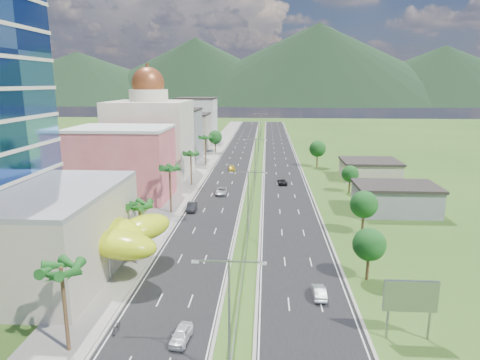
# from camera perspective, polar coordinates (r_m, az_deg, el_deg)

# --- Properties ---
(ground) EXTENTS (500.00, 500.00, 0.00)m
(ground) POSITION_cam_1_polar(r_m,az_deg,el_deg) (61.93, 0.64, -10.68)
(ground) COLOR #2D5119
(ground) RESTS_ON ground
(road_left) EXTENTS (11.00, 260.00, 0.04)m
(road_left) POSITION_cam_1_polar(r_m,az_deg,el_deg) (149.12, -0.45, 3.33)
(road_left) COLOR black
(road_left) RESTS_ON ground
(road_right) EXTENTS (11.00, 260.00, 0.04)m
(road_right) POSITION_cam_1_polar(r_m,az_deg,el_deg) (148.84, 5.32, 3.26)
(road_right) COLOR black
(road_right) RESTS_ON ground
(sidewalk_left) EXTENTS (7.00, 260.00, 0.12)m
(sidewalk_left) POSITION_cam_1_polar(r_m,az_deg,el_deg) (150.08, -4.08, 3.38)
(sidewalk_left) COLOR gray
(sidewalk_left) RESTS_ON ground
(median_guardrail) EXTENTS (0.10, 216.06, 0.76)m
(median_guardrail) POSITION_cam_1_polar(r_m,az_deg,el_deg) (130.96, 2.27, 2.25)
(median_guardrail) COLOR gray
(median_guardrail) RESTS_ON ground
(streetlight_median_a) EXTENTS (6.04, 0.25, 11.00)m
(streetlight_median_a) POSITION_cam_1_polar(r_m,az_deg,el_deg) (36.56, -1.45, -16.63)
(streetlight_median_a) COLOR gray
(streetlight_median_a) RESTS_ON ground
(streetlight_median_b) EXTENTS (6.04, 0.25, 11.00)m
(streetlight_median_b) POSITION_cam_1_polar(r_m,az_deg,el_deg) (69.14, 1.08, -2.22)
(streetlight_median_b) COLOR gray
(streetlight_median_b) RESTS_ON ground
(streetlight_median_c) EXTENTS (6.04, 0.25, 11.00)m
(streetlight_median_c) POSITION_cam_1_polar(r_m,az_deg,el_deg) (108.24, 2.02, 3.30)
(streetlight_median_c) COLOR gray
(streetlight_median_c) RESTS_ON ground
(streetlight_median_d) EXTENTS (6.04, 0.25, 11.00)m
(streetlight_median_d) POSITION_cam_1_polar(r_m,az_deg,el_deg) (152.78, 2.50, 6.10)
(streetlight_median_d) COLOR gray
(streetlight_median_d) RESTS_ON ground
(streetlight_median_e) EXTENTS (6.04, 0.25, 11.00)m
(streetlight_median_e) POSITION_cam_1_polar(r_m,az_deg,el_deg) (197.54, 2.76, 7.63)
(streetlight_median_e) COLOR gray
(streetlight_median_e) RESTS_ON ground
(lime_canopy) EXTENTS (18.00, 15.00, 7.40)m
(lime_canopy) POSITION_cam_1_polar(r_m,az_deg,el_deg) (60.74, -18.89, -6.83)
(lime_canopy) COLOR #BFD715
(lime_canopy) RESTS_ON ground
(pink_shophouse) EXTENTS (20.00, 15.00, 15.00)m
(pink_shophouse) POSITION_cam_1_polar(r_m,az_deg,el_deg) (95.48, -15.35, 2.00)
(pink_shophouse) COLOR #CD5459
(pink_shophouse) RESTS_ON ground
(domed_building) EXTENTS (20.00, 20.00, 28.70)m
(domed_building) POSITION_cam_1_polar(r_m,az_deg,el_deg) (116.65, -11.85, 6.01)
(domed_building) COLOR beige
(domed_building) RESTS_ON ground
(midrise_grey) EXTENTS (16.00, 15.00, 16.00)m
(midrise_grey) POSITION_cam_1_polar(r_m,az_deg,el_deg) (140.92, -8.73, 5.90)
(midrise_grey) COLOR gray
(midrise_grey) RESTS_ON ground
(midrise_beige) EXTENTS (16.00, 15.00, 13.00)m
(midrise_beige) POSITION_cam_1_polar(r_m,az_deg,el_deg) (162.51, -7.07, 6.33)
(midrise_beige) COLOR #BAB099
(midrise_beige) RESTS_ON ground
(midrise_white) EXTENTS (16.00, 15.00, 18.00)m
(midrise_white) POSITION_cam_1_polar(r_m,az_deg,el_deg) (184.80, -5.79, 7.92)
(midrise_white) COLOR silver
(midrise_white) RESTS_ON ground
(billboard) EXTENTS (5.20, 0.35, 6.20)m
(billboard) POSITION_cam_1_polar(r_m,az_deg,el_deg) (45.94, 21.79, -14.38)
(billboard) COLOR gray
(billboard) RESTS_ON ground
(shed_near) EXTENTS (15.00, 10.00, 5.00)m
(shed_near) POSITION_cam_1_polar(r_m,az_deg,el_deg) (88.32, 20.01, -2.51)
(shed_near) COLOR gray
(shed_near) RESTS_ON ground
(shed_far) EXTENTS (14.00, 12.00, 4.40)m
(shed_far) POSITION_cam_1_polar(r_m,az_deg,el_deg) (117.13, 16.91, 1.21)
(shed_far) COLOR #BAB099
(shed_far) RESTS_ON ground
(palm_tree_a) EXTENTS (3.60, 3.60, 9.10)m
(palm_tree_a) POSITION_cam_1_polar(r_m,az_deg,el_deg) (42.67, -22.72, -11.27)
(palm_tree_a) COLOR #47301C
(palm_tree_a) RESTS_ON ground
(palm_tree_b) EXTENTS (3.60, 3.60, 8.10)m
(palm_tree_b) POSITION_cam_1_polar(r_m,az_deg,el_deg) (64.00, -13.27, -3.53)
(palm_tree_b) COLOR #47301C
(palm_tree_b) RESTS_ON ground
(palm_tree_c) EXTENTS (3.60, 3.60, 9.60)m
(palm_tree_c) POSITION_cam_1_polar(r_m,az_deg,el_deg) (82.43, -9.37, 1.33)
(palm_tree_c) COLOR #47301C
(palm_tree_c) RESTS_ON ground
(palm_tree_d) EXTENTS (3.60, 3.60, 8.60)m
(palm_tree_d) POSITION_cam_1_polar(r_m,az_deg,el_deg) (104.76, -6.58, 3.34)
(palm_tree_d) COLOR #47301C
(palm_tree_d) RESTS_ON ground
(palm_tree_e) EXTENTS (3.60, 3.60, 9.40)m
(palm_tree_e) POSITION_cam_1_polar(r_m,az_deg,el_deg) (129.07, -4.65, 5.52)
(palm_tree_e) COLOR #47301C
(palm_tree_e) RESTS_ON ground
(leafy_tree_lfar) EXTENTS (4.90, 4.90, 8.05)m
(leafy_tree_lfar) POSITION_cam_1_polar(r_m,az_deg,el_deg) (154.00, -3.31, 5.71)
(leafy_tree_lfar) COLOR #47301C
(leafy_tree_lfar) RESTS_ON ground
(leafy_tree_ra) EXTENTS (4.20, 4.20, 6.90)m
(leafy_tree_ra) POSITION_cam_1_polar(r_m,az_deg,el_deg) (56.95, 16.85, -8.24)
(leafy_tree_ra) COLOR #47301C
(leafy_tree_ra) RESTS_ON ground
(leafy_tree_rb) EXTENTS (4.55, 4.55, 7.47)m
(leafy_tree_rb) POSITION_cam_1_polar(r_m,az_deg,el_deg) (73.23, 16.19, -3.15)
(leafy_tree_rb) COLOR #47301C
(leafy_tree_rb) RESTS_ON ground
(leafy_tree_rc) EXTENTS (3.85, 3.85, 6.33)m
(leafy_tree_rc) POSITION_cam_1_polar(r_m,az_deg,el_deg) (100.65, 14.46, 0.78)
(leafy_tree_rc) COLOR #47301C
(leafy_tree_rc) RESTS_ON ground
(leafy_tree_rd) EXTENTS (4.90, 4.90, 8.05)m
(leafy_tree_rd) POSITION_cam_1_polar(r_m,az_deg,el_deg) (129.03, 10.30, 4.12)
(leafy_tree_rd) COLOR #47301C
(leafy_tree_rd) RESTS_ON ground
(mountain_ridge) EXTENTS (860.00, 140.00, 90.00)m
(mountain_ridge) POSITION_cam_1_polar(r_m,az_deg,el_deg) (510.50, 10.16, 9.90)
(mountain_ridge) COLOR black
(mountain_ridge) RESTS_ON ground
(car_white_near_left) EXTENTS (2.02, 4.12, 1.35)m
(car_white_near_left) POSITION_cam_1_polar(r_m,az_deg,el_deg) (44.76, -7.86, -19.74)
(car_white_near_left) COLOR white
(car_white_near_left) RESTS_ON road_left
(car_dark_left) EXTENTS (1.95, 4.93, 1.60)m
(car_dark_left) POSITION_cam_1_polar(r_m,az_deg,el_deg) (85.00, -6.47, -3.55)
(car_dark_left) COLOR black
(car_dark_left) RESTS_ON road_left
(car_silver_mid_left) EXTENTS (2.72, 5.47, 1.49)m
(car_silver_mid_left) POSITION_cam_1_polar(r_m,az_deg,el_deg) (96.62, -2.53, -1.50)
(car_silver_mid_left) COLOR #9FA1A6
(car_silver_mid_left) RESTS_ON road_left
(car_yellow_far_left) EXTENTS (2.54, 4.70, 1.29)m
(car_yellow_far_left) POSITION_cam_1_polar(r_m,az_deg,el_deg) (122.46, -1.11, 1.54)
(car_yellow_far_left) COLOR gold
(car_yellow_far_left) RESTS_ON road_left
(car_silver_right) EXTENTS (1.44, 4.06, 1.33)m
(car_silver_right) POSITION_cam_1_polar(r_m,az_deg,el_deg) (52.78, 10.51, -14.46)
(car_silver_right) COLOR #B8BCC1
(car_silver_right) RESTS_ON road_right
(car_dark_far_right) EXTENTS (2.56, 4.77, 1.27)m
(car_dark_far_right) POSITION_cam_1_polar(r_m,az_deg,el_deg) (106.77, 5.63, -0.22)
(car_dark_far_right) COLOR black
(car_dark_far_right) RESTS_ON road_right
(motorcycle) EXTENTS (0.69, 1.99, 1.26)m
(motorcycle) POSITION_cam_1_polar(r_m,az_deg,el_deg) (47.48, -16.20, -18.16)
(motorcycle) COLOR black
(motorcycle) RESTS_ON road_left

